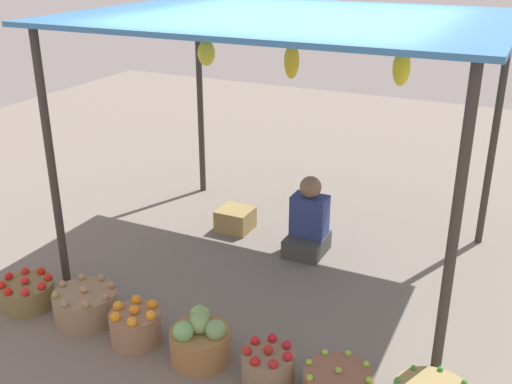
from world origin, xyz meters
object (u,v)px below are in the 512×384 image
(wooden_crate_near_vendor, at_px, (235,219))
(basket_potatoes, at_px, (86,305))
(basket_red_tomatoes, at_px, (27,293))
(basket_oranges, at_px, (136,326))
(basket_cabbages, at_px, (200,341))
(basket_red_apples, at_px, (268,367))
(vendor_person, at_px, (308,224))

(wooden_crate_near_vendor, bearing_deg, basket_potatoes, -99.21)
(basket_red_tomatoes, distance_m, basket_oranges, 1.13)
(basket_cabbages, bearing_deg, basket_red_apples, -3.11)
(basket_red_tomatoes, relative_size, basket_red_apples, 1.22)
(wooden_crate_near_vendor, bearing_deg, basket_red_apples, -57.37)
(basket_oranges, distance_m, basket_cabbages, 0.55)
(basket_red_tomatoes, xyz_separation_m, basket_potatoes, (0.58, 0.05, 0.02))
(basket_red_tomatoes, bearing_deg, vendor_person, 47.00)
(vendor_person, distance_m, basket_red_apples, 1.99)
(vendor_person, bearing_deg, basket_cabbages, -92.96)
(vendor_person, distance_m, basket_potatoes, 2.21)
(basket_red_apples, bearing_deg, basket_oranges, 179.84)
(basket_potatoes, relative_size, wooden_crate_near_vendor, 1.46)
(basket_oranges, bearing_deg, basket_red_apples, -0.16)
(basket_red_tomatoes, bearing_deg, basket_red_apples, -0.79)
(basket_oranges, height_order, wooden_crate_near_vendor, basket_oranges)
(vendor_person, height_order, basket_red_apples, vendor_person)
(vendor_person, distance_m, basket_oranges, 2.04)
(basket_oranges, bearing_deg, basket_red_tomatoes, 178.59)
(vendor_person, height_order, basket_potatoes, vendor_person)
(basket_red_apples, bearing_deg, basket_cabbages, 176.89)
(vendor_person, xyz_separation_m, basket_oranges, (-0.65, -1.93, -0.16))
(basket_oranges, bearing_deg, vendor_person, 71.44)
(vendor_person, relative_size, wooden_crate_near_vendor, 2.26)
(vendor_person, xyz_separation_m, basket_cabbages, (-0.10, -1.90, -0.14))
(basket_potatoes, distance_m, wooden_crate_near_vendor, 2.01)
(basket_red_tomatoes, xyz_separation_m, basket_oranges, (1.13, -0.03, 0.03))
(basket_red_apples, bearing_deg, vendor_person, 103.24)
(wooden_crate_near_vendor, bearing_deg, vendor_person, -8.89)
(basket_red_tomatoes, xyz_separation_m, basket_red_apples, (2.23, -0.03, 0.03))
(basket_red_apples, relative_size, wooden_crate_near_vendor, 1.06)
(basket_red_tomatoes, distance_m, basket_red_apples, 2.23)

